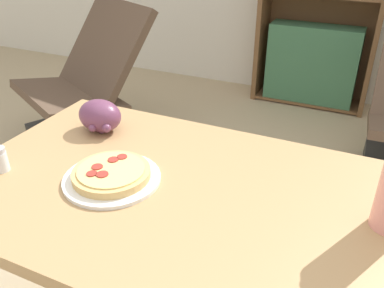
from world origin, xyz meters
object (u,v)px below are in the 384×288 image
at_px(pizza_on_plate, 112,175).
at_px(lounge_chair_near, 86,101).
at_px(salt_shaker, 0,159).
at_px(grape_bunch, 100,116).
at_px(bookshelf, 321,5).

relative_size(pizza_on_plate, lounge_chair_near, 0.25).
height_order(salt_shaker, lounge_chair_near, lounge_chair_near).
bearing_deg(grape_bunch, bookshelf, 82.86).
height_order(pizza_on_plate, lounge_chair_near, lounge_chair_near).
xyz_separation_m(grape_bunch, salt_shaker, (-0.10, -0.30, -0.02)).
distance_m(salt_shaker, bookshelf, 2.64).
xyz_separation_m(lounge_chair_near, bookshelf, (1.21, 1.29, 0.48)).
xyz_separation_m(pizza_on_plate, lounge_chair_near, (-1.11, 1.24, -0.48)).
xyz_separation_m(pizza_on_plate, grape_bunch, (-0.19, 0.22, 0.03)).
xyz_separation_m(salt_shaker, bookshelf, (0.39, 2.61, -0.02)).
height_order(grape_bunch, salt_shaker, grape_bunch).
relative_size(pizza_on_plate, salt_shaker, 3.67).
distance_m(pizza_on_plate, lounge_chair_near, 1.73).
bearing_deg(lounge_chair_near, grape_bunch, -20.93).
height_order(pizza_on_plate, salt_shaker, salt_shaker).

